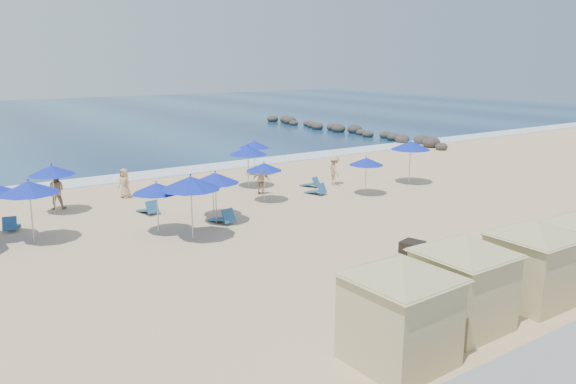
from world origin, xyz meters
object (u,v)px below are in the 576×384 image
(cabana_2, at_px, (533,250))
(beachgoer_1, at_px, (56,191))
(umbrella_3, at_px, (156,188))
(beachgoer_3, at_px, (334,170))
(umbrella_6, at_px, (215,178))
(rock_jetty, at_px, (344,129))
(umbrella_13, at_px, (191,183))
(umbrella_5, at_px, (213,179))
(umbrella_9, at_px, (254,145))
(umbrella_8, at_px, (264,167))
(beachgoer_2, at_px, (261,180))
(trash_bin, at_px, (412,251))
(umbrella_12, at_px, (29,187))
(umbrella_4, at_px, (52,170))
(cabana_0, at_px, (401,296))
(umbrella_7, at_px, (248,151))
(cabana_1, at_px, (464,269))
(umbrella_10, at_px, (366,161))
(umbrella_11, at_px, (411,145))
(beachgoer_4, at_px, (125,183))

(cabana_2, height_order, beachgoer_1, cabana_2)
(umbrella_3, xyz_separation_m, beachgoer_3, (12.07, 3.24, -1.11))
(beachgoer_3, bearing_deg, beachgoer_1, 96.43)
(umbrella_6, distance_m, beachgoer_1, 8.59)
(rock_jetty, bearing_deg, umbrella_13, -139.88)
(umbrella_5, height_order, umbrella_9, umbrella_9)
(cabana_2, height_order, beachgoer_3, cabana_2)
(umbrella_5, bearing_deg, umbrella_8, 17.94)
(umbrella_9, distance_m, beachgoer_2, 5.63)
(trash_bin, height_order, umbrella_5, umbrella_5)
(umbrella_12, bearing_deg, beachgoer_3, 5.40)
(umbrella_4, height_order, umbrella_5, umbrella_4)
(umbrella_12, bearing_deg, umbrella_9, 25.43)
(trash_bin, bearing_deg, umbrella_13, 114.32)
(cabana_0, height_order, umbrella_9, cabana_0)
(umbrella_7, bearing_deg, beachgoer_3, -26.34)
(trash_bin, distance_m, cabana_0, 7.33)
(cabana_1, xyz_separation_m, umbrella_12, (-8.12, 14.30, 0.61))
(cabana_0, distance_m, umbrella_4, 19.20)
(beachgoer_2, bearing_deg, cabana_2, 133.32)
(umbrella_8, height_order, umbrella_12, umbrella_12)
(umbrella_6, distance_m, umbrella_10, 9.15)
(umbrella_10, bearing_deg, umbrella_9, 103.86)
(umbrella_8, distance_m, umbrella_11, 9.42)
(cabana_2, distance_m, beachgoer_2, 16.39)
(umbrella_9, xyz_separation_m, beachgoer_4, (-8.86, -1.47, -1.13))
(rock_jetty, relative_size, umbrella_11, 10.16)
(trash_bin, distance_m, cabana_2, 4.66)
(umbrella_13, bearing_deg, trash_bin, -50.64)
(umbrella_9, xyz_separation_m, umbrella_10, (2.02, -8.19, -0.08))
(trash_bin, bearing_deg, umbrella_6, 98.66)
(umbrella_3, bearing_deg, umbrella_11, 3.56)
(trash_bin, xyz_separation_m, umbrella_4, (-9.12, 14.14, 1.72))
(umbrella_11, distance_m, beachgoer_1, 19.34)
(beachgoer_1, bearing_deg, umbrella_3, 134.82)
(umbrella_10, bearing_deg, umbrella_12, 175.24)
(umbrella_11, height_order, beachgoer_3, umbrella_11)
(cabana_2, height_order, beachgoer_2, cabana_2)
(umbrella_5, relative_size, beachgoer_2, 1.32)
(cabana_1, height_order, umbrella_7, cabana_1)
(cabana_1, height_order, umbrella_13, cabana_1)
(umbrella_8, xyz_separation_m, beachgoer_3, (5.52, 1.11, -0.97))
(cabana_0, xyz_separation_m, umbrella_9, (8.96, 21.47, 0.22))
(rock_jetty, height_order, trash_bin, rock_jetty)
(umbrella_10, xyz_separation_m, beachgoer_3, (0.23, 2.93, -0.98))
(trash_bin, height_order, umbrella_11, umbrella_11)
(umbrella_6, relative_size, umbrella_12, 0.92)
(umbrella_3, bearing_deg, umbrella_6, -0.47)
(beachgoer_1, bearing_deg, beachgoer_2, -173.46)
(cabana_1, bearing_deg, trash_bin, 57.81)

